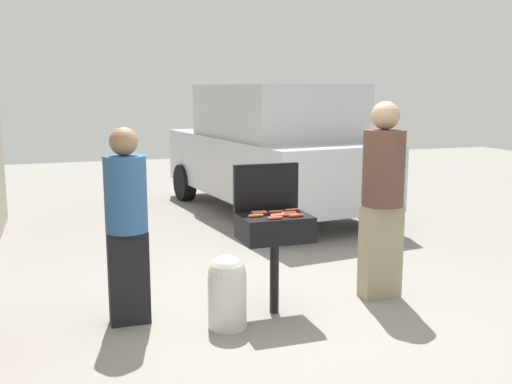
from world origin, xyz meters
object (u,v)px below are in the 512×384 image
Objects in this scene: hot_dog_10 at (291,215)px; parked_minivan at (271,149)px; person_right at (383,193)px; propane_tank at (227,290)px; person_left at (127,219)px; hot_dog_3 at (275,218)px; hot_dog_6 at (291,210)px; hot_dog_2 at (276,212)px; hot_dog_9 at (258,212)px; hot_dog_8 at (256,216)px; hot_dog_4 at (277,216)px; hot_dog_7 at (277,215)px; bbq_grill at (275,231)px; hot_dog_5 at (289,213)px; hot_dog_1 at (260,213)px; hot_dog_0 at (296,216)px.

parked_minivan reaches higher than hot_dog_10.
person_right is (0.98, 0.15, 0.11)m from hot_dog_10.
propane_tank is 1.01m from person_left.
hot_dog_3 is 1.00× the size of hot_dog_10.
hot_dog_10 is (-0.08, -0.19, 0.00)m from hot_dog_6.
hot_dog_2 and hot_dog_3 have the same top height.
hot_dog_9 is 1.12m from person_left.
parked_minivan reaches higher than hot_dog_8.
hot_dog_8 is 0.66m from propane_tank.
hot_dog_8 is at bearing 156.47° from hot_dog_4.
hot_dog_6 and hot_dog_9 have the same top height.
hot_dog_7 is (-0.19, -0.16, 0.00)m from hot_dog_6.
hot_dog_10 is (0.11, -0.10, 0.15)m from bbq_grill.
bbq_grill is 4.33m from parked_minivan.
hot_dog_5 is 1.37m from person_left.
hot_dog_2 reaches higher than propane_tank.
hot_dog_6 is 1.00× the size of hot_dog_7.
bbq_grill is 6.77× the size of hot_dog_4.
hot_dog_10 is 0.03× the size of parked_minivan.
parked_minivan reaches higher than hot_dog_4.
hot_dog_5 is 0.13m from hot_dog_7.
parked_minivan is (1.47, 4.06, 0.28)m from bbq_grill.
parked_minivan reaches higher than person_left.
person_right is (1.27, 0.09, 0.11)m from hot_dog_8.
hot_dog_2 is at bearing 61.03° from bbq_grill.
hot_dog_1 and hot_dog_5 have the same top height.
hot_dog_2 and hot_dog_4 have the same top height.
hot_dog_0 is 1.00× the size of hot_dog_6.
hot_dog_9 is at bearing 138.31° from bbq_grill.
hot_dog_2 is (0.15, 0.00, 0.00)m from hot_dog_1.
person_left is at bearing 154.52° from propane_tank.
hot_dog_3 reaches higher than propane_tank.
hot_dog_3 is at bearing -172.64° from hot_dog_0.
hot_dog_2 is 0.08× the size of person_left.
hot_dog_7 is (0.06, 0.11, 0.00)m from hot_dog_3.
propane_tank is at bearing -170.53° from hot_dog_4.
person_left is at bearing 167.08° from hot_dog_0.
hot_dog_6 is (0.21, 0.20, 0.00)m from hot_dog_4.
hot_dog_5 is 0.30m from hot_dog_8.
person_right is (1.20, -0.04, 0.11)m from hot_dog_9.
person_left is at bearing 48.21° from parked_minivan.
hot_dog_6 is at bearing 43.45° from hot_dog_4.
hot_dog_7 is 1.00× the size of hot_dog_9.
hot_dog_9 is at bearing -5.89° from person_left.
hot_dog_6 and hot_dog_7 have the same top height.
hot_dog_4 is (-0.05, -0.17, 0.00)m from hot_dog_2.
person_right is at bearing 9.00° from hot_dog_10.
hot_dog_6 and hot_dog_8 have the same top height.
hot_dog_2 is at bearing 132.21° from hot_dog_5.
bbq_grill is at bearing -29.84° from hot_dog_1.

